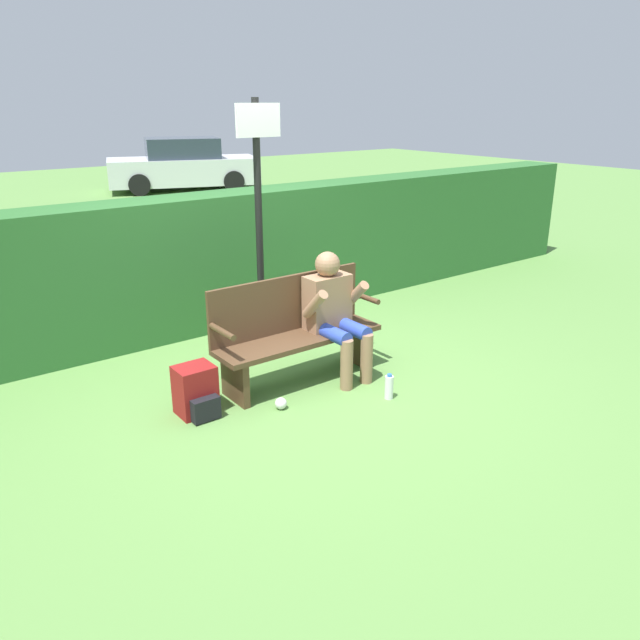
{
  "coord_description": "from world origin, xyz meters",
  "views": [
    {
      "loc": [
        -2.92,
        -4.17,
        2.38
      ],
      "look_at": [
        0.15,
        -0.1,
        0.57
      ],
      "focal_mm": 35.0,
      "sensor_mm": 36.0,
      "label": 1
    }
  ],
  "objects_px": {
    "park_bench": "(295,331)",
    "signpost": "(259,205)",
    "parked_car": "(183,166)",
    "person_seated": "(334,309)",
    "backpack": "(196,392)",
    "water_bottle": "(389,387)"
  },
  "relations": [
    {
      "from": "water_bottle",
      "to": "parked_car",
      "type": "distance_m",
      "value": 13.59
    },
    {
      "from": "person_seated",
      "to": "backpack",
      "type": "xyz_separation_m",
      "value": [
        -1.35,
        0.04,
        -0.43
      ]
    },
    {
      "from": "signpost",
      "to": "water_bottle",
      "type": "bearing_deg",
      "value": -84.28
    },
    {
      "from": "backpack",
      "to": "signpost",
      "type": "xyz_separation_m",
      "value": [
        1.24,
        0.98,
        1.23
      ]
    },
    {
      "from": "park_bench",
      "to": "signpost",
      "type": "xyz_separation_m",
      "value": [
        0.22,
        0.9,
        0.97
      ]
    },
    {
      "from": "park_bench",
      "to": "parked_car",
      "type": "distance_m",
      "value": 12.95
    },
    {
      "from": "park_bench",
      "to": "parked_car",
      "type": "bearing_deg",
      "value": 68.86
    },
    {
      "from": "backpack",
      "to": "water_bottle",
      "type": "relative_size",
      "value": 1.81
    },
    {
      "from": "park_bench",
      "to": "parked_car",
      "type": "relative_size",
      "value": 0.36
    },
    {
      "from": "signpost",
      "to": "parked_car",
      "type": "xyz_separation_m",
      "value": [
        4.45,
        11.18,
        -0.77
      ]
    },
    {
      "from": "park_bench",
      "to": "backpack",
      "type": "relative_size",
      "value": 3.85
    },
    {
      "from": "park_bench",
      "to": "backpack",
      "type": "xyz_separation_m",
      "value": [
        -1.02,
        -0.08,
        -0.27
      ]
    },
    {
      "from": "person_seated",
      "to": "signpost",
      "type": "distance_m",
      "value": 1.3
    },
    {
      "from": "park_bench",
      "to": "person_seated",
      "type": "relative_size",
      "value": 1.38
    },
    {
      "from": "park_bench",
      "to": "person_seated",
      "type": "distance_m",
      "value": 0.4
    },
    {
      "from": "backpack",
      "to": "water_bottle",
      "type": "distance_m",
      "value": 1.59
    },
    {
      "from": "park_bench",
      "to": "parked_car",
      "type": "xyz_separation_m",
      "value": [
        4.67,
        12.08,
        0.2
      ]
    },
    {
      "from": "backpack",
      "to": "signpost",
      "type": "relative_size",
      "value": 0.17
    },
    {
      "from": "water_bottle",
      "to": "person_seated",
      "type": "bearing_deg",
      "value": 94.48
    },
    {
      "from": "signpost",
      "to": "parked_car",
      "type": "height_order",
      "value": "signpost"
    },
    {
      "from": "signpost",
      "to": "park_bench",
      "type": "bearing_deg",
      "value": -103.87
    },
    {
      "from": "parked_car",
      "to": "backpack",
      "type": "bearing_deg",
      "value": -95.76
    }
  ]
}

